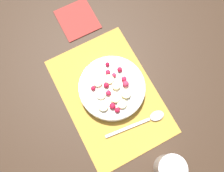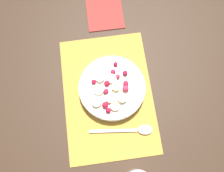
# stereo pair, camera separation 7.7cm
# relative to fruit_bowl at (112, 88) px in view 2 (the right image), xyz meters

# --- Properties ---
(ground_plane) EXTENTS (3.00, 3.00, 0.00)m
(ground_plane) POSITION_rel_fruit_bowl_xyz_m (0.01, -0.01, -0.03)
(ground_plane) COLOR #382619
(placemat) EXTENTS (0.42, 0.29, 0.01)m
(placemat) POSITION_rel_fruit_bowl_xyz_m (0.01, -0.01, -0.02)
(placemat) COLOR gold
(placemat) RESTS_ON ground_plane
(fruit_bowl) EXTENTS (0.21, 0.21, 0.05)m
(fruit_bowl) POSITION_rel_fruit_bowl_xyz_m (0.00, 0.00, 0.00)
(fruit_bowl) COLOR white
(fruit_bowl) RESTS_ON placemat
(spoon) EXTENTS (0.04, 0.19, 0.01)m
(spoon) POSITION_rel_fruit_bowl_xyz_m (0.14, 0.05, -0.02)
(spoon) COLOR silver
(spoon) RESTS_ON placemat
(napkin) EXTENTS (0.14, 0.13, 0.01)m
(napkin) POSITION_rel_fruit_bowl_xyz_m (-0.29, 0.01, -0.02)
(napkin) COLOR #A3332D
(napkin) RESTS_ON ground_plane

